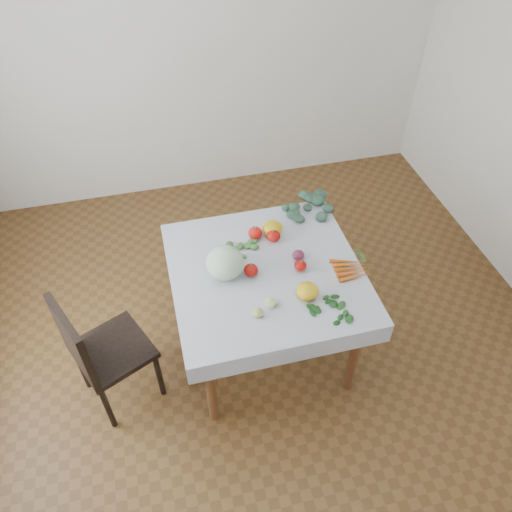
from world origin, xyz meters
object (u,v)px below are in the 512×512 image
at_px(heirloom_back, 272,228).
at_px(chair, 97,350).
at_px(cabbage, 225,263).
at_px(carrot_bunch, 350,269).
at_px(table, 266,282).

bearing_deg(heirloom_back, chair, -158.57).
relative_size(chair, cabbage, 4.11).
relative_size(cabbage, heirloom_back, 1.67).
height_order(cabbage, carrot_bunch, cabbage).
relative_size(chair, heirloom_back, 6.88).
distance_m(cabbage, heirloom_back, 0.46).
bearing_deg(heirloom_back, cabbage, -142.18).
bearing_deg(chair, heirloom_back, 21.43).
bearing_deg(chair, cabbage, 12.32).
distance_m(chair, heirloom_back, 1.28).
bearing_deg(heirloom_back, table, -111.83).
relative_size(chair, carrot_bunch, 4.38).
xyz_separation_m(cabbage, carrot_bunch, (0.72, -0.15, -0.08)).
bearing_deg(table, heirloom_back, 68.17).
xyz_separation_m(table, cabbage, (-0.24, 0.02, 0.20)).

